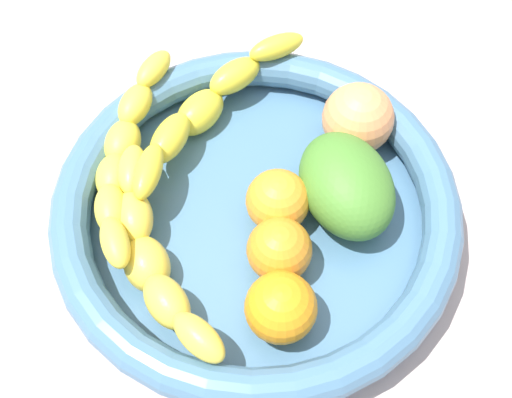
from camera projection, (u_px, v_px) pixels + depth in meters
The scene contains 10 objects.
kitchen_counter at pixel (256, 234), 64.88cm from camera, with size 120.00×120.00×3.00cm, color #B4A19D.
fruit_bowl at pixel (256, 211), 61.15cm from camera, with size 37.21×37.21×5.63cm.
banana_draped_left at pixel (124, 155), 61.74cm from camera, with size 10.52×23.67×4.92cm.
banana_draped_right at pixel (206, 108), 64.72cm from camera, with size 9.82×24.75×5.79cm.
banana_arching_top at pixel (152, 257), 56.47cm from camera, with size 17.69×16.83×5.07cm.
orange_front at pixel (281, 308), 53.87cm from camera, with size 5.99×5.99×5.99cm, color orange.
orange_mid_left at pixel (278, 201), 59.38cm from camera, with size 5.78×5.78×5.78cm, color orange.
orange_mid_right at pixel (279, 250), 56.83cm from camera, with size 5.68×5.68×5.68cm, color orange.
mango_green at pixel (346, 185), 59.66cm from camera, with size 11.16×8.11×6.78cm, color #47812E.
peach_blush at pixel (358, 119), 63.61cm from camera, with size 6.92×6.92×6.92cm, color #F5975C.
Camera 1 is at (12.64, -28.79, 58.36)cm, focal length 46.79 mm.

